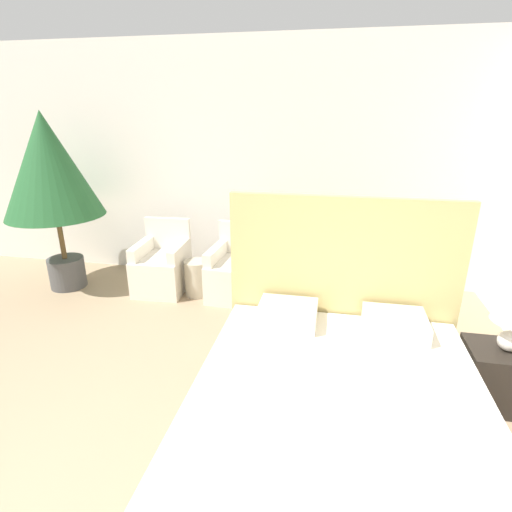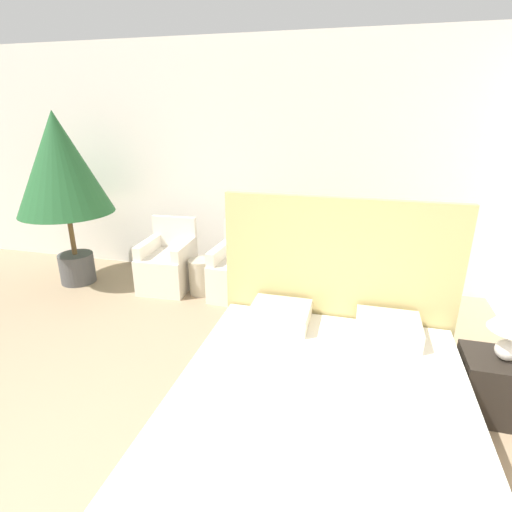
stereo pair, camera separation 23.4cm
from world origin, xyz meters
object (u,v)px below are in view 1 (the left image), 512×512
at_px(bed, 336,415).
at_px(armchair_near_window_right, 236,274).
at_px(potted_palm, 49,170).
at_px(side_table, 197,278).
at_px(nightstand, 498,376).
at_px(armchair_near_window_left, 162,268).

relative_size(bed, armchair_near_window_right, 2.56).
bearing_deg(bed, armchair_near_window_right, 118.64).
bearing_deg(potted_palm, armchair_near_window_right, 4.04).
height_order(armchair_near_window_right, side_table, armchair_near_window_right).
height_order(bed, armchair_near_window_right, bed).
xyz_separation_m(bed, potted_palm, (-3.31, 2.00, 1.14)).
distance_m(nightstand, side_table, 3.13).
bearing_deg(bed, side_table, 128.11).
distance_m(bed, armchair_near_window_left, 3.01).
bearing_deg(potted_palm, side_table, 2.97).
bearing_deg(side_table, armchair_near_window_left, 172.12).
distance_m(armchair_near_window_left, side_table, 0.47).
xyz_separation_m(armchair_near_window_right, nightstand, (2.35, -1.44, -0.04)).
bearing_deg(armchair_near_window_right, bed, -58.12).
relative_size(armchair_near_window_right, potted_palm, 0.40).
bearing_deg(armchair_near_window_left, armchair_near_window_right, -2.91).
xyz_separation_m(nightstand, side_table, (-2.82, 1.37, -0.02)).
distance_m(bed, armchair_near_window_right, 2.46).
height_order(armchair_near_window_right, nightstand, armchair_near_window_right).
xyz_separation_m(bed, side_table, (-1.64, 2.09, -0.09)).
bearing_deg(bed, armchair_near_window_left, 134.30).
distance_m(bed, potted_palm, 4.03).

